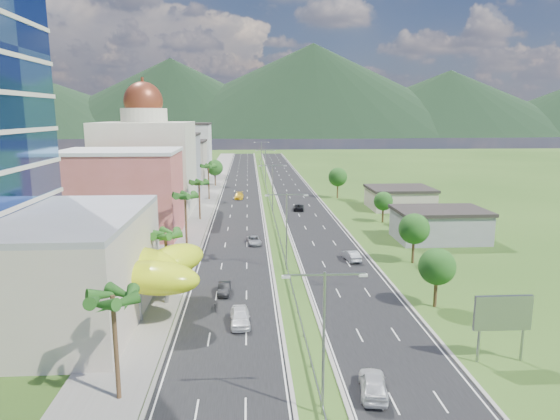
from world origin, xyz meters
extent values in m
plane|color=#2D5119|center=(0.00, 0.00, 0.00)|extent=(500.00, 500.00, 0.00)
cube|color=black|center=(-7.50, 90.00, 0.02)|extent=(11.00, 260.00, 0.04)
cube|color=black|center=(7.50, 90.00, 0.02)|extent=(11.00, 260.00, 0.04)
cube|color=gray|center=(-17.00, 90.00, 0.06)|extent=(7.00, 260.00, 0.12)
cube|color=gray|center=(0.00, 72.00, 0.62)|extent=(0.08, 216.00, 0.28)
cube|color=gray|center=(0.00, 174.00, 0.35)|extent=(0.10, 0.12, 0.70)
cylinder|color=gray|center=(0.00, -25.00, 5.50)|extent=(0.20, 0.20, 11.00)
cube|color=gray|center=(-1.44, -25.00, 10.80)|extent=(2.88, 0.12, 0.12)
cube|color=gray|center=(1.44, -25.00, 10.80)|extent=(2.88, 0.12, 0.12)
cube|color=silver|center=(-2.72, -25.00, 10.70)|extent=(0.60, 0.25, 0.18)
cube|color=silver|center=(2.72, -25.00, 10.70)|extent=(0.60, 0.25, 0.18)
cylinder|color=gray|center=(0.00, 10.00, 5.50)|extent=(0.20, 0.20, 11.00)
cube|color=gray|center=(-1.44, 10.00, 10.80)|extent=(2.88, 0.12, 0.12)
cube|color=gray|center=(1.44, 10.00, 10.80)|extent=(2.88, 0.12, 0.12)
cube|color=silver|center=(-2.72, 10.00, 10.70)|extent=(0.60, 0.25, 0.18)
cube|color=silver|center=(2.72, 10.00, 10.70)|extent=(0.60, 0.25, 0.18)
cylinder|color=gray|center=(0.00, 50.00, 5.50)|extent=(0.20, 0.20, 11.00)
cube|color=gray|center=(-1.44, 50.00, 10.80)|extent=(2.88, 0.12, 0.12)
cube|color=gray|center=(1.44, 50.00, 10.80)|extent=(2.88, 0.12, 0.12)
cube|color=silver|center=(-2.72, 50.00, 10.70)|extent=(0.60, 0.25, 0.18)
cube|color=silver|center=(2.72, 50.00, 10.70)|extent=(0.60, 0.25, 0.18)
cylinder|color=gray|center=(0.00, 95.00, 5.50)|extent=(0.20, 0.20, 11.00)
cube|color=gray|center=(-1.44, 95.00, 10.80)|extent=(2.88, 0.12, 0.12)
cube|color=gray|center=(1.44, 95.00, 10.80)|extent=(2.88, 0.12, 0.12)
cube|color=silver|center=(-2.72, 95.00, 10.70)|extent=(0.60, 0.25, 0.18)
cube|color=silver|center=(2.72, 95.00, 10.70)|extent=(0.60, 0.25, 0.18)
cylinder|color=gray|center=(0.00, 140.00, 5.50)|extent=(0.20, 0.20, 11.00)
cube|color=gray|center=(-1.44, 140.00, 10.80)|extent=(2.88, 0.12, 0.12)
cube|color=gray|center=(1.44, 140.00, 10.80)|extent=(2.88, 0.12, 0.12)
cube|color=silver|center=(-2.72, 140.00, 10.70)|extent=(0.60, 0.25, 0.18)
cube|color=silver|center=(2.72, 140.00, 10.70)|extent=(0.60, 0.25, 0.18)
cylinder|color=gray|center=(-24.00, -2.00, 2.00)|extent=(0.50, 0.50, 4.00)
cylinder|color=gray|center=(-17.00, -7.00, 2.00)|extent=(0.50, 0.50, 4.00)
cylinder|color=gray|center=(-21.00, -10.00, 2.00)|extent=(0.50, 0.50, 4.00)
cylinder|color=gray|center=(-15.00, -2.00, 2.00)|extent=(0.50, 0.50, 4.00)
cube|color=#B9574C|center=(-28.00, 32.00, 7.50)|extent=(20.00, 15.00, 15.00)
cube|color=beige|center=(-28.00, 55.00, 10.00)|extent=(20.00, 20.00, 20.00)
cylinder|color=beige|center=(-28.00, 55.00, 21.50)|extent=(10.00, 10.00, 3.00)
sphere|color=maroon|center=(-28.00, 55.00, 24.50)|extent=(8.40, 8.40, 8.40)
cube|color=gray|center=(-27.00, 80.00, 8.00)|extent=(16.00, 15.00, 16.00)
cube|color=#BBAB9A|center=(-27.00, 102.00, 6.50)|extent=(16.00, 15.00, 13.00)
cube|color=silver|center=(-27.00, 125.00, 9.00)|extent=(16.00, 15.00, 18.00)
cylinder|color=gray|center=(15.00, -18.00, 1.60)|extent=(0.24, 0.24, 3.20)
cylinder|color=gray|center=(19.00, -18.00, 1.60)|extent=(0.24, 0.24, 3.20)
cube|color=#D85919|center=(17.00, -18.00, 4.60)|extent=(5.20, 0.35, 3.20)
cube|color=gray|center=(28.00, 25.00, 2.50)|extent=(15.00, 10.00, 5.00)
cube|color=#BBAB9A|center=(30.00, 55.00, 2.20)|extent=(14.00, 12.00, 4.40)
cylinder|color=#47301C|center=(-15.50, -22.00, 4.25)|extent=(0.36, 0.36, 8.50)
cylinder|color=#47301C|center=(-15.50, 2.00, 3.75)|extent=(0.36, 0.36, 7.50)
cylinder|color=#47301C|center=(-15.50, 22.00, 4.50)|extent=(0.36, 0.36, 9.00)
cylinder|color=#47301C|center=(-15.50, 45.00, 4.00)|extent=(0.36, 0.36, 8.00)
cylinder|color=#47301C|center=(-15.50, 70.00, 4.40)|extent=(0.36, 0.36, 8.80)
cylinder|color=#47301C|center=(-15.50, 95.00, 2.45)|extent=(0.40, 0.40, 4.90)
sphere|color=#255A1C|center=(-15.50, 95.00, 5.60)|extent=(4.90, 4.90, 4.90)
cylinder|color=#47301C|center=(16.00, -5.00, 2.10)|extent=(0.40, 0.40, 4.20)
sphere|color=#255A1C|center=(16.00, -5.00, 4.80)|extent=(4.20, 4.20, 4.20)
cylinder|color=#47301C|center=(19.00, 12.00, 2.27)|extent=(0.40, 0.40, 4.55)
sphere|color=#255A1C|center=(19.00, 12.00, 5.20)|extent=(4.55, 4.55, 4.55)
cylinder|color=#47301C|center=(22.00, 40.00, 1.92)|extent=(0.40, 0.40, 3.85)
sphere|color=#255A1C|center=(22.00, 40.00, 4.40)|extent=(3.85, 3.85, 3.85)
cylinder|color=#47301C|center=(18.00, 70.00, 2.45)|extent=(0.40, 0.40, 4.90)
sphere|color=#255A1C|center=(18.00, 70.00, 5.60)|extent=(4.90, 4.90, 4.90)
imported|color=white|center=(-6.32, -8.65, 0.90)|extent=(2.26, 5.13, 1.72)
imported|color=black|center=(-8.42, 0.66, 0.71)|extent=(1.54, 4.08, 1.33)
imported|color=#96999D|center=(-4.47, 24.19, 0.68)|extent=(2.70, 4.87, 1.29)
imported|color=yellow|center=(-7.80, 70.46, 0.82)|extent=(2.47, 5.46, 1.55)
imported|color=silver|center=(4.39, -22.61, 0.92)|extent=(2.85, 5.40, 1.75)
imported|color=#9DA0A5|center=(10.08, 13.64, 0.82)|extent=(2.36, 4.91, 1.55)
imported|color=black|center=(6.16, 53.98, 0.72)|extent=(2.84, 5.16, 1.37)
imported|color=black|center=(-9.13, -4.63, 0.62)|extent=(0.77, 1.88, 1.16)
camera|label=1|loc=(-5.23, -58.03, 21.85)|focal=32.00mm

